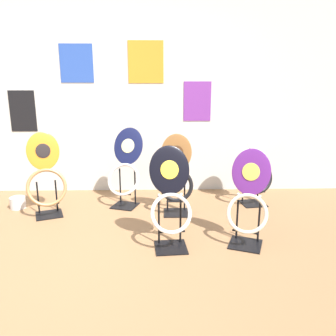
{
  "coord_description": "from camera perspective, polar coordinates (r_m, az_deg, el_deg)",
  "views": [
    {
      "loc": [
        0.82,
        -2.21,
        1.39
      ],
      "look_at": [
        0.9,
        1.18,
        0.55
      ],
      "focal_mm": 35.0,
      "sensor_mm": 36.0,
      "label": 1
    }
  ],
  "objects": [
    {
      "name": "toilet_seat_display_purple_note",
      "position": [
        3.0,
        13.81,
        -5.76
      ],
      "size": [
        0.43,
        0.4,
        0.86
      ],
      "color": "black",
      "rests_on": "ground_plane"
    },
    {
      "name": "ground_plane",
      "position": [
        2.74,
        -19.53,
        -17.51
      ],
      "size": [
        14.0,
        14.0,
        0.0
      ],
      "primitive_type": "plane",
      "color": "#8E6642"
    },
    {
      "name": "toilet_seat_display_jazz_black",
      "position": [
        2.86,
        0.4,
        -5.07
      ],
      "size": [
        0.38,
        0.37,
        0.9
      ],
      "color": "black",
      "rests_on": "ground_plane"
    },
    {
      "name": "wall_back",
      "position": [
        4.47,
        -12.25,
        12.45
      ],
      "size": [
        8.0,
        0.07,
        2.6
      ],
      "color": "silver",
      "rests_on": "ground_plane"
    },
    {
      "name": "toilet_seat_display_white_plain",
      "position": [
        4.06,
        14.8,
        -0.01
      ],
      "size": [
        0.46,
        0.35,
        0.95
      ],
      "color": "black",
      "rests_on": "ground_plane"
    },
    {
      "name": "toilet_seat_display_navy_moon",
      "position": [
        3.9,
        -7.44,
        -0.37
      ],
      "size": [
        0.48,
        0.47,
        0.92
      ],
      "color": "black",
      "rests_on": "ground_plane"
    },
    {
      "name": "paint_can",
      "position": [
        4.26,
        -24.7,
        -5.42
      ],
      "size": [
        0.18,
        0.18,
        0.14
      ],
      "color": "silver",
      "rests_on": "ground_plane"
    },
    {
      "name": "toilet_seat_display_orange_sun",
      "position": [
        3.82,
        -20.51,
        -1.67
      ],
      "size": [
        0.47,
        0.42,
        0.92
      ],
      "color": "black",
      "rests_on": "ground_plane"
    },
    {
      "name": "toilet_seat_display_woodgrain",
      "position": [
        3.61,
        1.48,
        -1.5
      ],
      "size": [
        0.38,
        0.28,
        0.9
      ],
      "color": "black",
      "rests_on": "ground_plane"
    }
  ]
}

